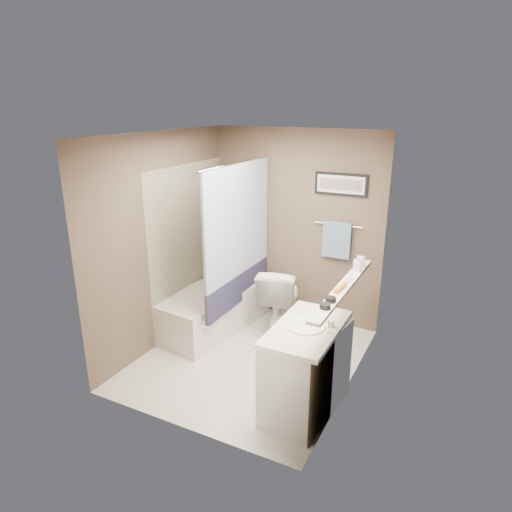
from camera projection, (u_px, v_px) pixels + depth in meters
The scene contains 33 objects.
ground at pixel (250, 359), 5.02m from camera, with size 2.50×2.50×0.00m, color silver.
ceiling at pixel (249, 136), 4.25m from camera, with size 2.20×2.50×0.04m, color silver.
wall_back at pixel (295, 227), 5.67m from camera, with size 2.20×0.04×2.40m, color brown.
wall_front at pixel (177, 300), 3.59m from camera, with size 2.20×0.04×2.40m, color brown.
wall_left at pixel (164, 242), 5.10m from camera, with size 0.04×2.50×2.40m, color brown.
wall_right at pixel (354, 273), 4.17m from camera, with size 0.04×2.50×2.40m, color brown.
tile_surround at pixel (190, 246), 5.59m from camera, with size 0.02×1.55×2.00m, color tan.
curtain_rod at pixel (238, 163), 4.95m from camera, with size 0.02×0.02×1.55m, color silver.
curtain_upper at pixel (239, 221), 5.16m from camera, with size 0.03×1.45×1.28m, color silver.
curtain_lower at pixel (239, 288), 5.43m from camera, with size 0.03×1.45×0.36m, color #292749.
mirror at pixel (353, 233), 3.90m from camera, with size 0.02×1.60×1.00m, color silver.
shelf at pixel (343, 288), 4.10m from camera, with size 0.12×1.60×0.03m, color silver.
towel_bar at pixel (338, 225), 5.39m from camera, with size 0.02×0.02×0.60m, color silver.
towel at pixel (337, 240), 5.43m from camera, with size 0.34×0.05×0.44m, color #92B5D4.
art_frame at pixel (341, 184), 5.25m from camera, with size 0.62×0.03×0.26m, color black.
art_mat at pixel (341, 184), 5.24m from camera, with size 0.56×0.00×0.20m, color white.
art_image at pixel (341, 184), 5.24m from camera, with size 0.50×0.00×0.13m, color #595959.
door at pixel (237, 339), 3.41m from camera, with size 0.80×0.02×2.00m, color silver.
door_handle at pixel (204, 327), 3.60m from camera, with size 0.02×0.02×0.10m, color silver.
bathtub at pixel (213, 309), 5.64m from camera, with size 0.70×1.50×0.50m, color white.
tub_rim at pixel (212, 290), 5.56m from camera, with size 0.56×1.36×0.02m, color silver.
toilet at pixel (280, 297), 5.60m from camera, with size 0.45×0.80×0.81m, color white.
vanity at pixel (306, 371), 4.08m from camera, with size 0.50×0.90×0.80m, color silver.
countertop at pixel (307, 329), 3.95m from camera, with size 0.54×0.96×0.04m, color silver.
sink_basin at pixel (306, 326), 3.94m from camera, with size 0.34×0.34×0.01m, color white.
faucet_spout at pixel (328, 326), 3.84m from camera, with size 0.02×0.02×0.10m, color white.
faucet_knob at pixel (332, 323), 3.93m from camera, with size 0.05×0.05×0.05m, color white.
candle_bowl_near at pixel (325, 306), 3.65m from camera, with size 0.09×0.09×0.04m, color black.
candle_bowl_far at pixel (331, 299), 3.77m from camera, with size 0.09×0.09×0.04m, color black.
hair_brush_front at pixel (341, 288), 4.00m from camera, with size 0.04×0.04×0.22m, color #C5641B.
pink_comb at pixel (348, 280), 4.21m from camera, with size 0.03×0.16×0.01m, color #CD7D9F.
glass_jar at pixel (361, 262), 4.56m from camera, with size 0.08×0.08×0.10m, color white.
soap_bottle at pixel (357, 263), 4.44m from camera, with size 0.07×0.07×0.16m, color #999999.
Camera 1 is at (2.04, -3.88, 2.69)m, focal length 32.00 mm.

